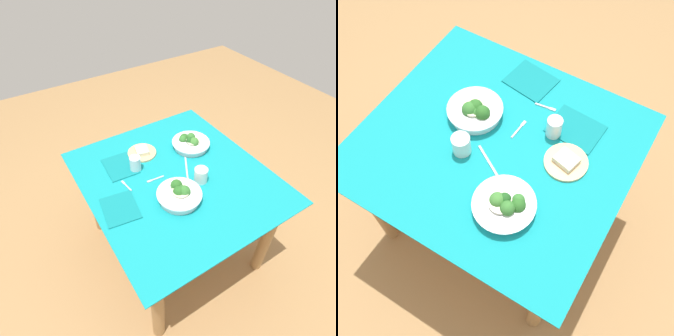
{
  "view_description": "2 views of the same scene",
  "coord_description": "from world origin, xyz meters",
  "views": [
    {
      "loc": [
        -0.97,
        0.66,
        1.86
      ],
      "look_at": [
        0.08,
        0.0,
        0.71
      ],
      "focal_mm": 30.45,
      "sensor_mm": 36.0,
      "label": 1
    },
    {
      "loc": [
        0.51,
        -0.77,
        2.09
      ],
      "look_at": [
        0.09,
        -0.08,
        0.71
      ],
      "focal_mm": 43.14,
      "sensor_mm": 36.0,
      "label": 2
    }
  ],
  "objects": [
    {
      "name": "napkin_folded_lower",
      "position": [
        -0.05,
        0.37,
        0.71
      ],
      "size": [
        0.23,
        0.2,
        0.01
      ],
      "primitive_type": "cube",
      "rotation": [
        0.0,
        0.0,
        -0.15
      ],
      "color": "#0F777D",
      "rests_on": "dining_table"
    },
    {
      "name": "napkin_folded_upper",
      "position": [
        0.25,
        0.24,
        0.71
      ],
      "size": [
        0.23,
        0.18,
        0.01
      ],
      "primitive_type": "cube",
      "rotation": [
        0.0,
        0.0,
        -0.07
      ],
      "color": "#0F777D",
      "rests_on": "dining_table"
    },
    {
      "name": "fork_by_near_bowl",
      "position": [
        0.04,
        0.12,
        0.71
      ],
      "size": [
        0.02,
        0.1,
        0.0
      ],
      "rotation": [
        0.0,
        0.0,
        1.5
      ],
      "color": "#B7B7BC",
      "rests_on": "dining_table"
    },
    {
      "name": "broccoli_bowl_near",
      "position": [
        0.18,
        -0.23,
        0.74
      ],
      "size": [
        0.24,
        0.24,
        0.09
      ],
      "color": "white",
      "rests_on": "dining_table"
    },
    {
      "name": "fork_by_far_bowl",
      "position": [
        0.09,
        0.28,
        0.71
      ],
      "size": [
        0.1,
        0.02,
        0.0
      ],
      "rotation": [
        0.0,
        0.0,
        0.13
      ],
      "color": "#B7B7BC",
      "rests_on": "dining_table"
    },
    {
      "name": "broccoli_bowl_far",
      "position": [
        -0.15,
        0.08,
        0.74
      ],
      "size": [
        0.24,
        0.24,
        0.09
      ],
      "color": "white",
      "rests_on": "dining_table"
    },
    {
      "name": "table_knife_left",
      "position": [
        0.04,
        -0.1,
        0.71
      ],
      "size": [
        0.19,
        0.12,
        0.0
      ],
      "primitive_type": "cube",
      "rotation": [
        0.0,
        0.0,
        5.75
      ],
      "color": "#B7B7BC",
      "rests_on": "dining_table"
    },
    {
      "name": "bread_side_plate",
      "position": [
        0.29,
        0.07,
        0.72
      ],
      "size": [
        0.18,
        0.18,
        0.04
      ],
      "color": "#D6B27A",
      "rests_on": "dining_table"
    },
    {
      "name": "ground_plane",
      "position": [
        0.0,
        0.0,
        0.0
      ],
      "size": [
        6.0,
        6.0,
        0.0
      ],
      "primitive_type": "plane",
      "color": "#9E7547"
    },
    {
      "name": "water_glass_side",
      "position": [
        0.18,
        0.17,
        0.75
      ],
      "size": [
        0.07,
        0.07,
        0.09
      ],
      "primitive_type": "cylinder",
      "color": "silver",
      "rests_on": "dining_table"
    },
    {
      "name": "dining_table",
      "position": [
        0.0,
        0.0,
        0.59
      ],
      "size": [
        1.11,
        1.01,
        0.71
      ],
      "color": "teal",
      "rests_on": "ground_plane"
    },
    {
      "name": "water_glass_center",
      "position": [
        -0.1,
        -0.1,
        0.75
      ],
      "size": [
        0.08,
        0.08,
        0.09
      ],
      "primitive_type": "cylinder",
      "color": "silver",
      "rests_on": "dining_table"
    }
  ]
}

